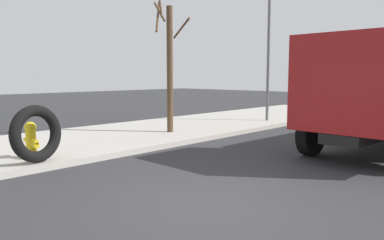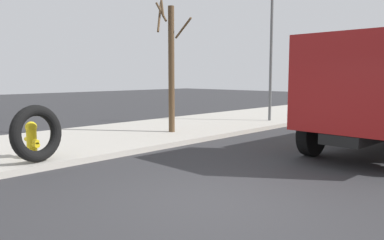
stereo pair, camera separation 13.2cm
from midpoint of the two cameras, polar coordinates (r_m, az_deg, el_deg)
The scene contains 6 objects.
ground_plane at distance 6.41m, azimuth 2.60°, elevation -12.24°, with size 80.00×80.00×0.00m, color #2D2D30.
sidewalk_curb at distance 11.58m, azimuth -22.76°, elevation -3.84°, with size 36.00×5.00×0.15m, color #ADA89E.
fire_hydrant at distance 9.75m, azimuth -23.11°, elevation -2.58°, with size 0.27×0.61×0.85m.
loose_tire at distance 9.16m, azimuth -22.47°, elevation -1.90°, with size 1.27×1.27×0.25m, color black.
bare_tree at distance 13.09m, azimuth -3.70°, elevation 8.40°, with size 1.20×1.19×5.00m.
street_light_pole at distance 16.83m, azimuth 11.04°, elevation 10.07°, with size 0.12×0.12×5.95m, color #595B5E.
Camera 1 is at (-4.67, -3.88, 2.07)m, focal length 35.98 mm.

